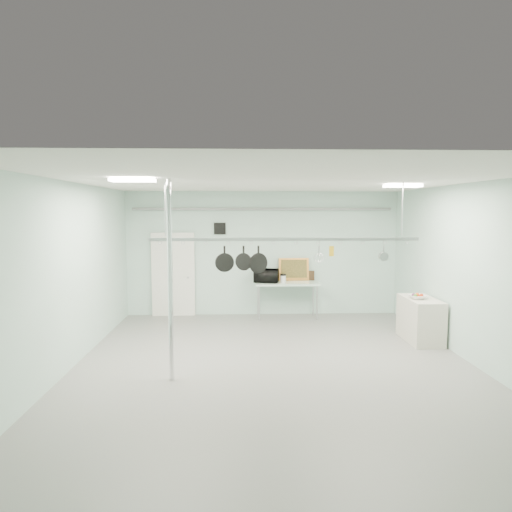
{
  "coord_description": "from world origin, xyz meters",
  "views": [
    {
      "loc": [
        -0.62,
        -7.75,
        2.7
      ],
      "look_at": [
        -0.29,
        1.0,
        1.83
      ],
      "focal_mm": 32.0,
      "sensor_mm": 36.0,
      "label": 1
    }
  ],
  "objects_px": {
    "side_cabinet": "(420,320)",
    "skillet_right": "(258,260)",
    "pot_rack": "(285,238)",
    "prep_table": "(287,285)",
    "coffee_canister": "(283,279)",
    "chrome_pole": "(170,281)",
    "microwave": "(266,276)",
    "skillet_mid": "(244,258)",
    "skillet_left": "(225,259)",
    "fruit_bowl": "(418,297)"
  },
  "relations": [
    {
      "from": "pot_rack",
      "to": "side_cabinet",
      "type": "bearing_deg",
      "value": 20.45
    },
    {
      "from": "microwave",
      "to": "skillet_mid",
      "type": "height_order",
      "value": "skillet_mid"
    },
    {
      "from": "side_cabinet",
      "to": "skillet_mid",
      "type": "bearing_deg",
      "value": -163.37
    },
    {
      "from": "prep_table",
      "to": "pot_rack",
      "type": "height_order",
      "value": "pot_rack"
    },
    {
      "from": "side_cabinet",
      "to": "skillet_right",
      "type": "relative_size",
      "value": 2.42
    },
    {
      "from": "skillet_left",
      "to": "chrome_pole",
      "type": "bearing_deg",
      "value": -139.27
    },
    {
      "from": "pot_rack",
      "to": "microwave",
      "type": "xyz_separation_m",
      "value": [
        -0.12,
        3.32,
        -1.16
      ]
    },
    {
      "from": "skillet_right",
      "to": "microwave",
      "type": "bearing_deg",
      "value": 58.32
    },
    {
      "from": "chrome_pole",
      "to": "prep_table",
      "type": "bearing_deg",
      "value": 61.29
    },
    {
      "from": "chrome_pole",
      "to": "skillet_mid",
      "type": "xyz_separation_m",
      "value": [
        1.17,
        0.9,
        0.26
      ]
    },
    {
      "from": "skillet_left",
      "to": "pot_rack",
      "type": "bearing_deg",
      "value": -6.63
    },
    {
      "from": "prep_table",
      "to": "skillet_right",
      "type": "relative_size",
      "value": 3.23
    },
    {
      "from": "prep_table",
      "to": "skillet_left",
      "type": "distance_m",
      "value": 3.76
    },
    {
      "from": "side_cabinet",
      "to": "microwave",
      "type": "height_order",
      "value": "microwave"
    },
    {
      "from": "chrome_pole",
      "to": "skillet_left",
      "type": "height_order",
      "value": "chrome_pole"
    },
    {
      "from": "chrome_pole",
      "to": "skillet_right",
      "type": "xyz_separation_m",
      "value": [
        1.43,
        0.9,
        0.24
      ]
    },
    {
      "from": "coffee_canister",
      "to": "skillet_left",
      "type": "height_order",
      "value": "skillet_left"
    },
    {
      "from": "skillet_right",
      "to": "prep_table",
      "type": "bearing_deg",
      "value": 49.56
    },
    {
      "from": "prep_table",
      "to": "coffee_canister",
      "type": "xyz_separation_m",
      "value": [
        -0.11,
        -0.1,
        0.17
      ]
    },
    {
      "from": "chrome_pole",
      "to": "fruit_bowl",
      "type": "bearing_deg",
      "value": 22.2
    },
    {
      "from": "side_cabinet",
      "to": "coffee_canister",
      "type": "xyz_separation_m",
      "value": [
        -2.66,
        2.1,
        0.55
      ]
    },
    {
      "from": "chrome_pole",
      "to": "pot_rack",
      "type": "relative_size",
      "value": 0.67
    },
    {
      "from": "prep_table",
      "to": "fruit_bowl",
      "type": "relative_size",
      "value": 4.67
    },
    {
      "from": "pot_rack",
      "to": "skillet_right",
      "type": "xyz_separation_m",
      "value": [
        -0.47,
        0.0,
        -0.39
      ]
    },
    {
      "from": "pot_rack",
      "to": "skillet_right",
      "type": "distance_m",
      "value": 0.61
    },
    {
      "from": "side_cabinet",
      "to": "skillet_left",
      "type": "relative_size",
      "value": 2.63
    },
    {
      "from": "skillet_mid",
      "to": "prep_table",
      "type": "bearing_deg",
      "value": 92.78
    },
    {
      "from": "skillet_right",
      "to": "skillet_left",
      "type": "bearing_deg",
      "value": 154.32
    },
    {
      "from": "microwave",
      "to": "coffee_canister",
      "type": "relative_size",
      "value": 3.18
    },
    {
      "from": "skillet_mid",
      "to": "fruit_bowl",
      "type": "bearing_deg",
      "value": 37.9
    },
    {
      "from": "coffee_canister",
      "to": "prep_table",
      "type": "bearing_deg",
      "value": 42.61
    },
    {
      "from": "chrome_pole",
      "to": "prep_table",
      "type": "height_order",
      "value": "chrome_pole"
    },
    {
      "from": "microwave",
      "to": "skillet_mid",
      "type": "relative_size",
      "value": 1.35
    },
    {
      "from": "side_cabinet",
      "to": "skillet_mid",
      "type": "relative_size",
      "value": 2.71
    },
    {
      "from": "side_cabinet",
      "to": "pot_rack",
      "type": "xyz_separation_m",
      "value": [
        -2.95,
        -1.1,
        1.78
      ]
    },
    {
      "from": "skillet_right",
      "to": "chrome_pole",
      "type": "bearing_deg",
      "value": -173.49
    },
    {
      "from": "chrome_pole",
      "to": "prep_table",
      "type": "distance_m",
      "value": 4.85
    },
    {
      "from": "chrome_pole",
      "to": "skillet_right",
      "type": "relative_size",
      "value": 6.46
    },
    {
      "from": "microwave",
      "to": "fruit_bowl",
      "type": "distance_m",
      "value": 3.75
    },
    {
      "from": "prep_table",
      "to": "skillet_left",
      "type": "xyz_separation_m",
      "value": [
        -1.47,
        -3.3,
        1.03
      ]
    },
    {
      "from": "side_cabinet",
      "to": "skillet_right",
      "type": "height_order",
      "value": "skillet_right"
    },
    {
      "from": "coffee_canister",
      "to": "chrome_pole",
      "type": "bearing_deg",
      "value": -118.13
    },
    {
      "from": "prep_table",
      "to": "skillet_mid",
      "type": "relative_size",
      "value": 3.61
    },
    {
      "from": "microwave",
      "to": "skillet_mid",
      "type": "xyz_separation_m",
      "value": [
        -0.61,
        -3.32,
        0.79
      ]
    },
    {
      "from": "fruit_bowl",
      "to": "skillet_left",
      "type": "distance_m",
      "value": 4.16
    },
    {
      "from": "pot_rack",
      "to": "fruit_bowl",
      "type": "relative_size",
      "value": 14.0
    },
    {
      "from": "pot_rack",
      "to": "fruit_bowl",
      "type": "xyz_separation_m",
      "value": [
        2.85,
        1.04,
        -1.29
      ]
    },
    {
      "from": "pot_rack",
      "to": "coffee_canister",
      "type": "xyz_separation_m",
      "value": [
        0.29,
        3.2,
        -1.23
      ]
    },
    {
      "from": "microwave",
      "to": "coffee_canister",
      "type": "bearing_deg",
      "value": 175.43
    },
    {
      "from": "skillet_right",
      "to": "side_cabinet",
      "type": "bearing_deg",
      "value": -7.85
    }
  ]
}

